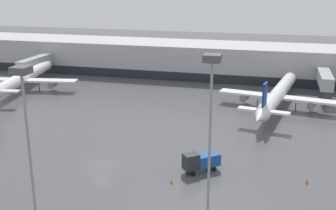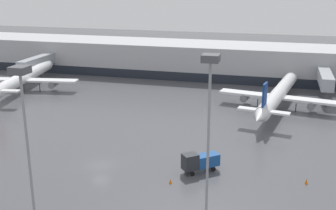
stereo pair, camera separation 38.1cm
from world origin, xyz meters
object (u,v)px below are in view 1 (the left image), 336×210
service_truck_0 (200,161)px  parked_jet_0 (278,95)px  apron_light_mast_2 (211,92)px  traffic_cone_4 (307,181)px  apron_light_mast_1 (24,100)px  parked_jet_1 (22,78)px  traffic_cone_2 (171,181)px

service_truck_0 → parked_jet_0: bearing=-147.1°
service_truck_0 → apron_light_mast_2: size_ratio=0.28×
parked_jet_0 → traffic_cone_4: parked_jet_0 is taller
service_truck_0 → apron_light_mast_2: bearing=64.1°
service_truck_0 → apron_light_mast_2: 17.51m
traffic_cone_4 → apron_light_mast_1: 37.26m
parked_jet_1 → apron_light_mast_2: size_ratio=2.02×
traffic_cone_2 → parked_jet_1: bearing=141.1°
parked_jet_0 → traffic_cone_2: 40.54m
traffic_cone_2 → apron_light_mast_1: bearing=-139.6°
parked_jet_1 → parked_jet_0: bearing=-99.1°
traffic_cone_2 → traffic_cone_4: bearing=14.6°
parked_jet_1 → traffic_cone_4: (64.22, -33.16, -2.72)m
parked_jet_1 → service_truck_0: size_ratio=7.24×
traffic_cone_2 → parked_jet_0: bearing=71.1°
service_truck_0 → traffic_cone_4: size_ratio=6.94×
traffic_cone_2 → apron_light_mast_2: bearing=-48.1°
traffic_cone_4 → parked_jet_1: bearing=152.7°
parked_jet_0 → traffic_cone_2: bearing=170.9°
parked_jet_0 → parked_jet_1: (-59.81, -0.56, 0.08)m
parked_jet_1 → service_truck_0: (49.78, -33.19, -1.46)m
parked_jet_1 → service_truck_0: 59.85m
parked_jet_1 → traffic_cone_2: parked_jet_1 is taller
apron_light_mast_2 → traffic_cone_4: bearing=44.3°
parked_jet_0 → traffic_cone_4: size_ratio=50.73×
parked_jet_0 → apron_light_mast_2: size_ratio=2.04×
traffic_cone_2 → apron_light_mast_2: (6.00, -6.68, 14.46)m
service_truck_0 → apron_light_mast_2: (2.93, -11.20, 13.14)m
parked_jet_0 → apron_light_mast_1: bearing=161.8°
parked_jet_0 → traffic_cone_4: 34.11m
traffic_cone_2 → traffic_cone_4: size_ratio=0.82×
parked_jet_1 → apron_light_mast_2: 69.89m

